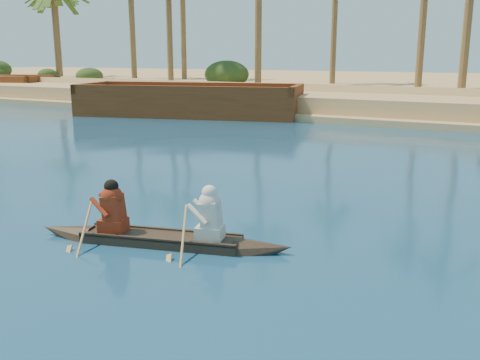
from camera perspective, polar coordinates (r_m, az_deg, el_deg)
The scene contains 4 objects.
sandy_embankment at distance 54.53m, azimuth 13.97°, elevation 9.52°, with size 150.00×51.00×1.50m.
shrub_cluster at distance 39.82m, azimuth 8.28°, elevation 9.51°, with size 100.00×6.00×2.40m, color #213513, non-canonical shape.
canoe at distance 10.73m, azimuth -8.46°, elevation -5.36°, with size 5.25×2.02×1.45m.
barge_mid at distance 33.55m, azimuth -5.40°, elevation 8.23°, with size 14.29×7.89×2.26m.
Camera 1 is at (13.74, -5.79, 3.66)m, focal length 40.00 mm.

